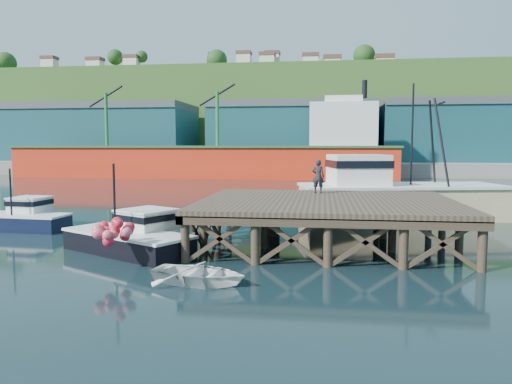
% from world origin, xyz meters
% --- Properties ---
extents(ground, '(300.00, 300.00, 0.00)m').
position_xyz_m(ground, '(0.00, 0.00, 0.00)').
color(ground, black).
rests_on(ground, ground).
extents(wharf, '(12.00, 10.00, 2.62)m').
position_xyz_m(wharf, '(5.50, -0.19, 1.94)').
color(wharf, brown).
rests_on(wharf, ground).
extents(far_quay, '(160.00, 40.00, 2.00)m').
position_xyz_m(far_quay, '(0.00, 70.00, 1.00)').
color(far_quay, gray).
rests_on(far_quay, ground).
extents(warehouse_left, '(32.00, 16.00, 9.00)m').
position_xyz_m(warehouse_left, '(-35.00, 65.00, 6.50)').
color(warehouse_left, '#184551').
rests_on(warehouse_left, far_quay).
extents(warehouse_mid, '(28.00, 16.00, 9.00)m').
position_xyz_m(warehouse_mid, '(0.00, 65.00, 6.50)').
color(warehouse_mid, '#184551').
rests_on(warehouse_mid, far_quay).
extents(warehouse_right, '(30.00, 16.00, 9.00)m').
position_xyz_m(warehouse_right, '(30.00, 65.00, 6.50)').
color(warehouse_right, '#184551').
rests_on(warehouse_right, far_quay).
extents(cargo_ship, '(55.50, 10.00, 13.75)m').
position_xyz_m(cargo_ship, '(-8.46, 48.00, 3.31)').
color(cargo_ship, red).
rests_on(cargo_ship, ground).
extents(hillside, '(220.00, 50.00, 22.00)m').
position_xyz_m(hillside, '(0.00, 100.00, 11.00)').
color(hillside, '#2D511E').
rests_on(hillside, ground).
extents(boat_navy, '(5.68, 3.21, 3.46)m').
position_xyz_m(boat_navy, '(-11.48, 1.82, 0.70)').
color(boat_navy, black).
rests_on(boat_navy, ground).
extents(boat_black, '(6.72, 5.78, 3.95)m').
position_xyz_m(boat_black, '(-3.06, -3.08, 0.73)').
color(boat_black, black).
rests_on(boat_black, ground).
extents(trawler, '(13.48, 7.07, 8.59)m').
position_xyz_m(trawler, '(10.01, 8.87, 1.77)').
color(trawler, beige).
rests_on(trawler, ground).
extents(dinghy, '(3.86, 3.15, 0.70)m').
position_xyz_m(dinghy, '(1.10, -7.67, 0.35)').
color(dinghy, white).
rests_on(dinghy, ground).
extents(dockworker, '(0.73, 0.55, 1.83)m').
position_xyz_m(dockworker, '(5.03, 3.27, 3.04)').
color(dockworker, black).
rests_on(dockworker, wharf).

